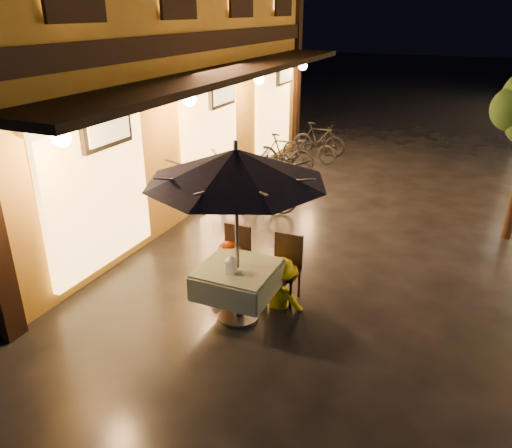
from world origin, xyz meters
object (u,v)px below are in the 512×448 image
at_px(table_lantern, 231,263).
at_px(person_yellow, 281,260).
at_px(patio_umbrella, 236,166).
at_px(cafe_table, 238,280).
at_px(person_orange, 227,243).
at_px(bicycle_0, 239,191).

relative_size(table_lantern, person_yellow, 0.18).
relative_size(patio_umbrella, person_yellow, 1.76).
bearing_deg(cafe_table, patio_umbrella, 3.58).
relative_size(patio_umbrella, table_lantern, 9.84).
bearing_deg(cafe_table, person_orange, 127.68).
relative_size(patio_umbrella, person_orange, 1.54).
xyz_separation_m(person_yellow, bicycle_0, (-2.06, 2.98, -0.26)).
xyz_separation_m(patio_umbrella, bicycle_0, (-1.66, 3.52, -1.71)).
bearing_deg(patio_umbrella, cafe_table, -176.42).
relative_size(table_lantern, person_orange, 0.16).
relative_size(cafe_table, person_orange, 0.62).
distance_m(table_lantern, bicycle_0, 4.09).
xyz_separation_m(table_lantern, bicycle_0, (-1.66, 3.70, -0.48)).
height_order(person_yellow, bicycle_0, person_yellow).
relative_size(person_orange, bicycle_0, 0.97).
bearing_deg(cafe_table, bicycle_0, 115.24).
relative_size(cafe_table, bicycle_0, 0.60).
bearing_deg(person_orange, person_yellow, -167.29).
xyz_separation_m(patio_umbrella, table_lantern, (0.00, -0.18, -1.23)).
bearing_deg(table_lantern, cafe_table, 90.00).
height_order(person_orange, bicycle_0, person_orange).
bearing_deg(person_yellow, patio_umbrella, 52.00).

